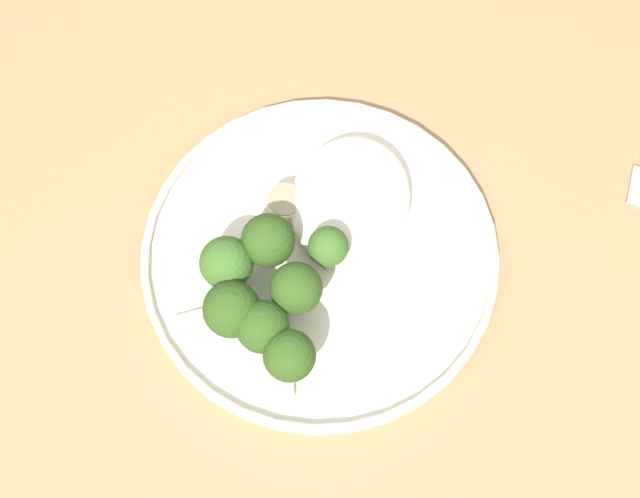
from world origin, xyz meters
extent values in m
plane|color=#2D2B28|center=(0.00, 0.00, 0.00)|extent=(6.00, 6.00, 0.00)
cube|color=#9E754C|center=(0.00, 0.00, 0.72)|extent=(1.40, 1.00, 0.04)
cylinder|color=beige|center=(-0.01, -0.01, 0.74)|extent=(0.29, 0.29, 0.01)
torus|color=beige|center=(-0.01, -0.01, 0.75)|extent=(0.29, 0.29, 0.01)
ellipsoid|color=beige|center=(-0.05, 0.01, 0.77)|extent=(0.12, 0.10, 0.03)
cylinder|color=beige|center=(-0.07, -0.02, 0.76)|extent=(0.03, 0.03, 0.01)
cylinder|color=#988766|center=(-0.07, -0.02, 0.77)|extent=(0.03, 0.03, 0.00)
cylinder|color=#E5C689|center=(-0.09, 0.02, 0.76)|extent=(0.02, 0.02, 0.01)
cylinder|color=#958159|center=(-0.09, 0.02, 0.77)|extent=(0.02, 0.02, 0.00)
cylinder|color=#DBB77A|center=(-0.05, 0.00, 0.76)|extent=(0.03, 0.03, 0.01)
cylinder|color=#8E774F|center=(-0.05, 0.00, 0.77)|extent=(0.03, 0.03, 0.00)
cylinder|color=beige|center=(-0.04, -0.04, 0.76)|extent=(0.03, 0.03, 0.02)
cylinder|color=#988766|center=(-0.04, -0.04, 0.77)|extent=(0.03, 0.03, 0.00)
cylinder|color=#7A994C|center=(0.01, -0.05, 0.76)|extent=(0.01, 0.01, 0.03)
sphere|color=#2D4C19|center=(0.01, -0.05, 0.79)|extent=(0.04, 0.04, 0.04)
cylinder|color=#89A356|center=(0.03, -0.07, 0.76)|extent=(0.02, 0.02, 0.02)
sphere|color=#386023|center=(0.03, -0.07, 0.79)|extent=(0.04, 0.04, 0.04)
cylinder|color=#7A994C|center=(0.09, -0.01, 0.76)|extent=(0.01, 0.01, 0.02)
sphere|color=#2D4C19|center=(0.09, -0.01, 0.79)|extent=(0.04, 0.04, 0.04)
cylinder|color=#89A356|center=(0.07, -0.06, 0.76)|extent=(0.01, 0.01, 0.02)
sphere|color=#2D4C19|center=(0.07, -0.06, 0.79)|extent=(0.04, 0.04, 0.04)
cylinder|color=#89A356|center=(0.00, 0.00, 0.76)|extent=(0.01, 0.01, 0.02)
sphere|color=#386023|center=(0.00, 0.00, 0.79)|extent=(0.03, 0.03, 0.03)
cylinder|color=#7A994C|center=(0.04, -0.02, 0.76)|extent=(0.02, 0.02, 0.03)
sphere|color=#2D4C19|center=(0.04, -0.02, 0.79)|extent=(0.04, 0.04, 0.04)
cylinder|color=#89A356|center=(0.07, -0.03, 0.76)|extent=(0.02, 0.02, 0.02)
sphere|color=#2D4C19|center=(0.07, -0.03, 0.79)|extent=(0.04, 0.04, 0.04)
cube|color=silver|center=(0.06, -0.02, 0.75)|extent=(0.05, 0.03, 0.00)
cube|color=silver|center=(0.06, -0.08, 0.75)|extent=(0.03, 0.05, 0.00)
cube|color=silver|center=(0.09, -0.01, 0.75)|extent=(0.05, 0.02, 0.00)
camera|label=1|loc=(0.25, 0.05, 1.37)|focal=46.84mm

